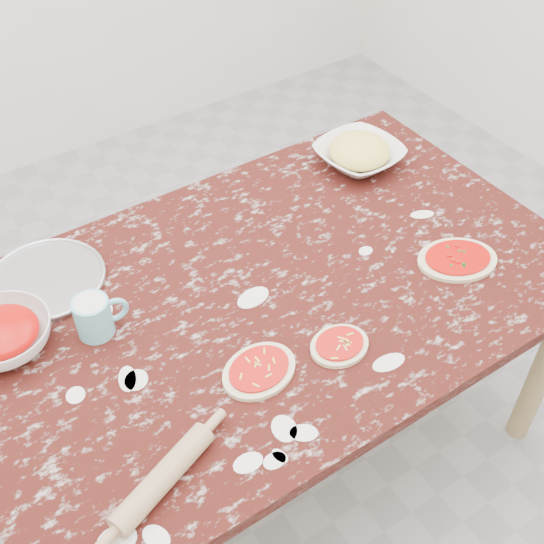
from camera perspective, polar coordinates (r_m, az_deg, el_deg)
The scene contains 10 objects.
ground at distance 2.38m, azimuth -0.00°, elevation -13.93°, with size 4.00×4.00×0.00m, color gray.
worktable at distance 1.85m, azimuth -0.00°, elevation -2.95°, with size 1.60×1.00×0.75m.
pizza_tray at distance 1.89m, azimuth -18.10°, elevation -0.62°, with size 0.30×0.30×0.01m, color #B2B2B7.
sauce_bowl at distance 1.75m, azimuth -21.29°, elevation -4.94°, with size 0.23×0.23×0.07m, color white.
cheese_bowl at distance 2.20m, azimuth 7.19°, elevation 9.52°, with size 0.25×0.25×0.06m, color white.
flour_mug at distance 1.70m, azimuth -14.41°, elevation -3.54°, with size 0.13×0.09×0.10m.
pizza_left at distance 1.60m, azimuth -1.08°, elevation -8.13°, with size 0.21×0.17×0.02m.
pizza_mid at distance 1.65m, azimuth 5.58°, elevation -6.05°, with size 0.15×0.12×0.02m.
pizza_right at distance 1.92m, azimuth 15.04°, elevation 1.01°, with size 0.26×0.23×0.02m.
rolling_pin at distance 1.45m, azimuth -9.00°, elevation -16.42°, with size 0.05×0.05×0.26m, color tan.
Camera 1 is at (-0.70, -1.05, 2.02)m, focal length 45.63 mm.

